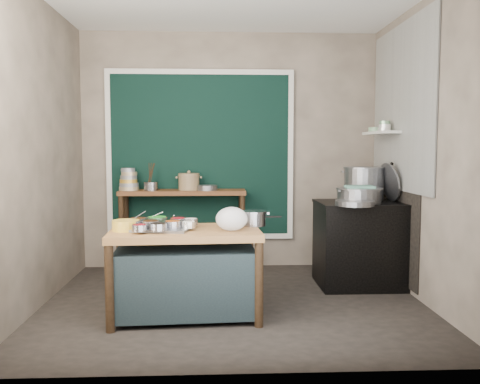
{
  "coord_description": "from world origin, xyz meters",
  "views": [
    {
      "loc": [
        -0.16,
        -4.61,
        1.43
      ],
      "look_at": [
        0.07,
        0.25,
        1.01
      ],
      "focal_mm": 38.0,
      "sensor_mm": 36.0,
      "label": 1
    }
  ],
  "objects_px": {
    "condiment_tray": "(160,228)",
    "stock_pot": "(364,183)",
    "stove_block": "(361,245)",
    "yellow_basin": "(126,225)",
    "steamer": "(359,195)",
    "utensil_cup": "(151,186)",
    "saucepan": "(253,218)",
    "ceramic_crock": "(189,183)",
    "back_counter": "(183,231)",
    "prep_table": "(186,273)"
  },
  "relations": [
    {
      "from": "ceramic_crock",
      "to": "back_counter",
      "type": "bearing_deg",
      "value": -173.32
    },
    {
      "from": "back_counter",
      "to": "stove_block",
      "type": "height_order",
      "value": "back_counter"
    },
    {
      "from": "condiment_tray",
      "to": "yellow_basin",
      "type": "distance_m",
      "value": 0.28
    },
    {
      "from": "ceramic_crock",
      "to": "stove_block",
      "type": "bearing_deg",
      "value": -21.97
    },
    {
      "from": "condiment_tray",
      "to": "stock_pot",
      "type": "distance_m",
      "value": 2.37
    },
    {
      "from": "yellow_basin",
      "to": "saucepan",
      "type": "height_order",
      "value": "saucepan"
    },
    {
      "from": "saucepan",
      "to": "utensil_cup",
      "type": "xyz_separation_m",
      "value": [
        -1.07,
        1.4,
        0.18
      ]
    },
    {
      "from": "utensil_cup",
      "to": "stock_pot",
      "type": "distance_m",
      "value": 2.38
    },
    {
      "from": "stove_block",
      "to": "ceramic_crock",
      "type": "relative_size",
      "value": 3.48
    },
    {
      "from": "prep_table",
      "to": "stock_pot",
      "type": "height_order",
      "value": "stock_pot"
    },
    {
      "from": "yellow_basin",
      "to": "stock_pot",
      "type": "xyz_separation_m",
      "value": [
        2.34,
        1.17,
        0.26
      ]
    },
    {
      "from": "prep_table",
      "to": "saucepan",
      "type": "distance_m",
      "value": 0.76
    },
    {
      "from": "condiment_tray",
      "to": "utensil_cup",
      "type": "bearing_deg",
      "value": 99.91
    },
    {
      "from": "stock_pot",
      "to": "saucepan",
      "type": "bearing_deg",
      "value": -143.3
    },
    {
      "from": "yellow_basin",
      "to": "back_counter",
      "type": "bearing_deg",
      "value": 77.86
    },
    {
      "from": "back_counter",
      "to": "steamer",
      "type": "bearing_deg",
      "value": -24.65
    },
    {
      "from": "stock_pot",
      "to": "steamer",
      "type": "distance_m",
      "value": 0.37
    },
    {
      "from": "utensil_cup",
      "to": "steamer",
      "type": "distance_m",
      "value": 2.33
    },
    {
      "from": "steamer",
      "to": "utensil_cup",
      "type": "bearing_deg",
      "value": 160.2
    },
    {
      "from": "stove_block",
      "to": "yellow_basin",
      "type": "distance_m",
      "value": 2.48
    },
    {
      "from": "condiment_tray",
      "to": "stock_pot",
      "type": "height_order",
      "value": "stock_pot"
    },
    {
      "from": "stove_block",
      "to": "stock_pot",
      "type": "relative_size",
      "value": 1.99
    },
    {
      "from": "saucepan",
      "to": "steamer",
      "type": "relative_size",
      "value": 0.5
    },
    {
      "from": "yellow_basin",
      "to": "utensil_cup",
      "type": "xyz_separation_m",
      "value": [
        0.0,
        1.63,
        0.21
      ]
    },
    {
      "from": "yellow_basin",
      "to": "stock_pot",
      "type": "bearing_deg",
      "value": 26.61
    },
    {
      "from": "steamer",
      "to": "prep_table",
      "type": "bearing_deg",
      "value": -154.85
    },
    {
      "from": "yellow_basin",
      "to": "steamer",
      "type": "bearing_deg",
      "value": 20.91
    },
    {
      "from": "ceramic_crock",
      "to": "steamer",
      "type": "xyz_separation_m",
      "value": [
        1.76,
        -0.85,
        -0.08
      ]
    },
    {
      "from": "back_counter",
      "to": "saucepan",
      "type": "xyz_separation_m",
      "value": [
        0.71,
        -1.45,
        0.34
      ]
    },
    {
      "from": "utensil_cup",
      "to": "steamer",
      "type": "height_order",
      "value": "utensil_cup"
    },
    {
      "from": "stock_pot",
      "to": "stove_block",
      "type": "bearing_deg",
      "value": -109.04
    },
    {
      "from": "prep_table",
      "to": "steamer",
      "type": "relative_size",
      "value": 2.63
    },
    {
      "from": "saucepan",
      "to": "back_counter",
      "type": "bearing_deg",
      "value": 118.85
    },
    {
      "from": "yellow_basin",
      "to": "saucepan",
      "type": "relative_size",
      "value": 0.95
    },
    {
      "from": "stove_block",
      "to": "back_counter",
      "type": "bearing_deg",
      "value": 158.98
    },
    {
      "from": "condiment_tray",
      "to": "ceramic_crock",
      "type": "relative_size",
      "value": 1.92
    },
    {
      "from": "back_counter",
      "to": "stock_pot",
      "type": "relative_size",
      "value": 3.21
    },
    {
      "from": "ceramic_crock",
      "to": "stock_pot",
      "type": "height_order",
      "value": "stock_pot"
    },
    {
      "from": "saucepan",
      "to": "utensil_cup",
      "type": "height_order",
      "value": "utensil_cup"
    },
    {
      "from": "condiment_tray",
      "to": "utensil_cup",
      "type": "distance_m",
      "value": 1.64
    },
    {
      "from": "condiment_tray",
      "to": "utensil_cup",
      "type": "height_order",
      "value": "utensil_cup"
    },
    {
      "from": "utensil_cup",
      "to": "ceramic_crock",
      "type": "bearing_deg",
      "value": 7.93
    },
    {
      "from": "saucepan",
      "to": "stock_pot",
      "type": "xyz_separation_m",
      "value": [
        1.26,
        0.94,
        0.24
      ]
    },
    {
      "from": "ceramic_crock",
      "to": "prep_table",
      "type": "bearing_deg",
      "value": -88.06
    },
    {
      "from": "steamer",
      "to": "back_counter",
      "type": "bearing_deg",
      "value": 155.35
    },
    {
      "from": "yellow_basin",
      "to": "steamer",
      "type": "xyz_separation_m",
      "value": [
        2.2,
        0.84,
        0.16
      ]
    },
    {
      "from": "condiment_tray",
      "to": "saucepan",
      "type": "height_order",
      "value": "saucepan"
    },
    {
      "from": "utensil_cup",
      "to": "stock_pot",
      "type": "height_order",
      "value": "stock_pot"
    },
    {
      "from": "yellow_basin",
      "to": "utensil_cup",
      "type": "distance_m",
      "value": 1.64
    },
    {
      "from": "saucepan",
      "to": "steamer",
      "type": "xyz_separation_m",
      "value": [
        1.12,
        0.61,
        0.14
      ]
    }
  ]
}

